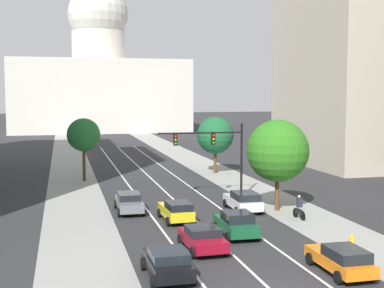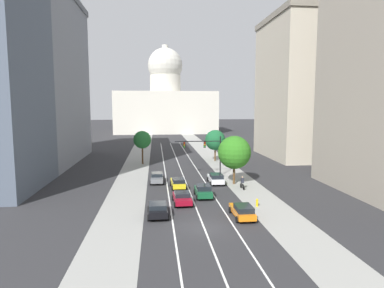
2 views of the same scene
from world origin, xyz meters
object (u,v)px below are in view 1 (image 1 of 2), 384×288
capitol_building (99,82)px  car_green (236,224)px  street_tree_far_right (278,151)px  car_black (167,262)px  car_white (243,201)px  car_yellow (176,210)px  car_orange (342,259)px  traffic_signal_mast (216,147)px  car_gray (129,202)px  cyclist (299,207)px  street_tree_mid_right (215,135)px  fire_hydrant (352,242)px  street_tree_mid_left (84,135)px  car_crimson (203,238)px

capitol_building → car_green: size_ratio=10.09×
street_tree_far_right → car_black: bearing=-130.3°
car_white → car_yellow: size_ratio=1.06×
car_orange → capitol_building: bearing=2.1°
capitol_building → traffic_signal_mast: (3.62, -89.40, -7.45)m
car_gray → street_tree_far_right: bearing=-100.0°
car_white → cyclist: (3.01, -3.41, 0.05)m
car_green → car_yellow: 5.53m
cyclist → car_gray: bearing=60.8°
car_gray → street_tree_mid_right: (11.90, 17.97, 3.51)m
car_green → street_tree_far_right: (5.40, 6.47, 3.78)m
capitol_building → cyclist: capitol_building is taller
street_tree_mid_right → street_tree_far_right: street_tree_far_right is taller
cyclist → street_tree_far_right: bearing=3.2°
car_orange → fire_hydrant: bearing=-36.5°
street_tree_mid_left → street_tree_mid_right: 14.74m
fire_hydrant → cyclist: (0.40, 7.87, 0.39)m
street_tree_mid_left → car_green: bearing=-71.2°
car_crimson → traffic_signal_mast: traffic_signal_mast is taller
car_orange → car_green: car_green is taller
traffic_signal_mast → street_tree_mid_right: bearing=74.1°
capitol_building → car_black: 108.95m
car_white → car_green: 7.40m
car_yellow → fire_hydrant: size_ratio=4.54×
car_green → street_tree_mid_right: street_tree_mid_right is taller
car_white → cyclist: bearing=-137.9°
street_tree_far_right → traffic_signal_mast: bearing=118.4°
street_tree_mid_right → capitol_building: bearing=95.8°
capitol_building → street_tree_mid_right: (7.67, -75.18, -7.61)m
car_black → car_yellow: bearing=-14.9°
car_white → street_tree_mid_right: 20.32m
car_black → street_tree_far_right: size_ratio=0.59×
car_orange → traffic_signal_mast: size_ratio=0.60×
car_crimson → cyclist: size_ratio=2.43×
street_tree_mid_right → traffic_signal_mast: bearing=-105.9°
capitol_building → street_tree_mid_right: bearing=-84.2°
traffic_signal_mast → street_tree_far_right: street_tree_far_right is taller
car_yellow → car_gray: 4.77m
street_tree_mid_left → street_tree_mid_right: size_ratio=1.01×
car_gray → traffic_signal_mast: size_ratio=0.61×
fire_hydrant → car_white: bearing=103.1°
car_yellow → street_tree_mid_left: bearing=13.2°
traffic_signal_mast → street_tree_mid_left: (-10.52, 12.08, 0.29)m
cyclist → street_tree_mid_right: size_ratio=0.27×
car_orange → car_green: 8.47m
car_green → traffic_signal_mast: 13.06m
capitol_building → street_tree_far_right: capitol_building is taller
car_yellow → street_tree_mid_left: street_tree_mid_left is taller
car_green → street_tree_mid_right: size_ratio=0.64×
traffic_signal_mast → car_yellow: bearing=-123.4°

